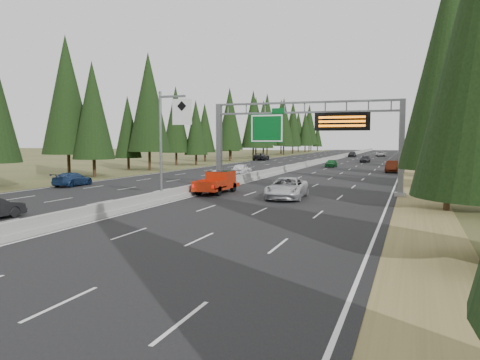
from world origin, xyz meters
The scene contains 18 objects.
road centered at (0.00, 80.00, 0.04)m, with size 32.00×260.00×0.08m, color black.
shoulder_right centered at (17.80, 80.00, 0.03)m, with size 3.60×260.00×0.06m, color olive.
shoulder_left centered at (-17.80, 80.00, 0.03)m, with size 3.60×260.00×0.06m, color #3D431F.
median_barrier centered at (0.00, 80.00, 0.41)m, with size 0.70×260.00×0.85m.
sign_gantry centered at (8.92, 34.88, 5.27)m, with size 16.75×0.98×7.80m.
hov_sign_pole centered at (0.58, 24.97, 4.72)m, with size 2.80×0.50×8.00m.
tree_row_right centered at (21.82, 62.85, 9.05)m, with size 11.69×241.45×18.86m.
tree_row_left centered at (-22.02, 78.05, 9.34)m, with size 11.63×240.99×18.44m.
silver_minivan centered at (7.98, 30.42, 0.89)m, with size 2.68×5.82×1.62m, color silver.
red_pickup centered at (1.50, 32.17, 1.11)m, with size 2.04×5.70×1.86m.
car_ahead_green centered at (4.35, 73.40, 0.74)m, with size 1.55×3.86×1.31m, color #135523.
car_ahead_dkred centered at (14.50, 64.02, 0.90)m, with size 1.74×4.98×1.64m, color #4F1A0B.
car_ahead_dkgrey centered at (8.13, 91.63, 0.73)m, with size 1.82×4.48×1.30m, color black.
car_ahead_white centered at (8.78, 127.69, 0.82)m, with size 2.46×5.34×1.48m, color silver.
car_ahead_far centered at (2.06, 121.01, 0.83)m, with size 1.77×4.40×1.50m, color black.
car_onc_blue centered at (-14.31, 32.58, 0.76)m, with size 1.90×4.67×1.36m, color navy.
car_onc_white centered at (-3.48, 51.44, 0.83)m, with size 1.78×4.42×1.50m, color white.
car_onc_far centered at (-14.50, 94.19, 0.90)m, with size 2.74×5.93×1.65m, color black.
Camera 1 is at (17.07, -4.66, 4.63)m, focal length 35.00 mm.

